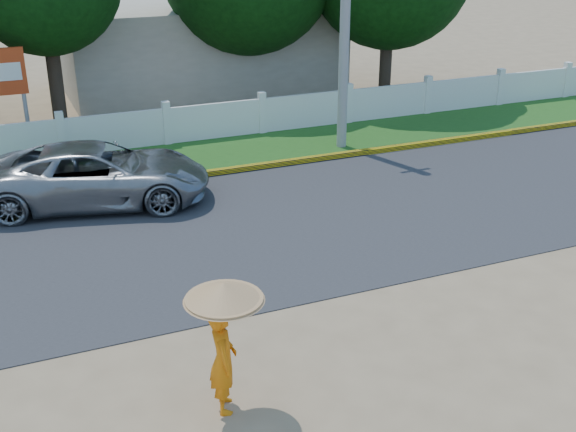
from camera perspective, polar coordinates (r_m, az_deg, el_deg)
The scene contains 9 objects.
ground at distance 12.14m, azimuth 3.71°, elevation -9.09°, with size 120.00×120.00×0.00m, color #9E8460.
road at distance 15.81m, azimuth -3.52°, elevation -1.02°, with size 60.00×7.00×0.02m, color #38383A.
grass_verge at distance 20.51m, azimuth -8.47°, elevation 4.54°, with size 60.00×3.50×0.03m, color #2D601E.
curb at distance 18.93m, azimuth -7.14°, elevation 3.23°, with size 40.00×0.18×0.16m, color yellow.
fence at distance 21.70m, azimuth -9.55°, elevation 6.99°, with size 40.00×0.10×1.10m, color silver.
building_near at distance 28.63m, azimuth -7.11°, elevation 13.17°, with size 10.00×6.00×3.20m, color #B7AD99.
utility_pole at distance 20.57m, azimuth 4.53°, elevation 15.12°, with size 0.28×0.28×7.25m, color gray.
vehicle at distance 17.51m, azimuth -14.82°, elevation 3.18°, with size 2.39×5.19×1.44m, color gray.
monk_with_parasol at distance 9.81m, azimuth -5.13°, elevation -8.84°, with size 1.09×1.09×1.98m.
Camera 1 is at (-4.70, -9.14, 6.46)m, focal length 45.00 mm.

